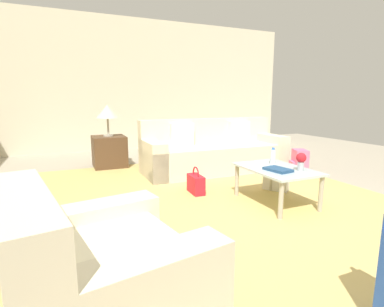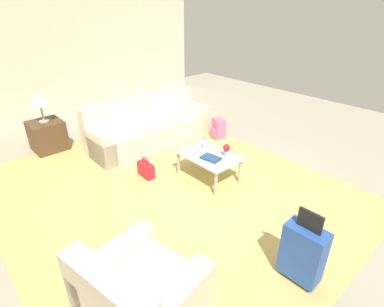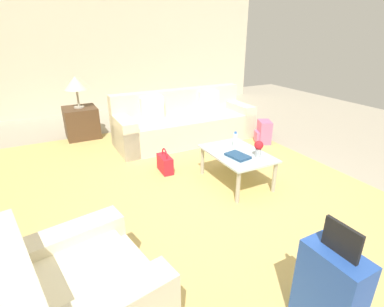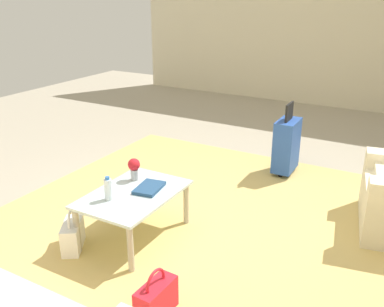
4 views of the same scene
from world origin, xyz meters
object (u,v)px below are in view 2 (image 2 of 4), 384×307
(coffee_table_book, at_px, (211,158))
(side_table, at_px, (48,136))
(table_lamp, at_px, (39,99))
(flower_vase, at_px, (226,149))
(suitcase_blue, at_px, (303,252))
(couch, at_px, (148,128))
(coffee_table, at_px, (209,158))
(backpack_pink, at_px, (218,129))
(water_bottle, at_px, (205,143))
(armchair, at_px, (138,300))
(handbag_white, at_px, (206,156))
(handbag_red, at_px, (146,169))

(coffee_table_book, bearing_deg, side_table, 16.88)
(table_lamp, bearing_deg, side_table, 180.00)
(flower_vase, relative_size, suitcase_blue, 0.24)
(couch, relative_size, table_lamp, 4.38)
(suitcase_blue, bearing_deg, coffee_table, -19.29)
(couch, relative_size, backpack_pink, 6.12)
(coffee_table, distance_m, coffee_table_book, 0.16)
(coffee_table, xyz_separation_m, backpack_pink, (1.00, -1.29, -0.18))
(side_table, bearing_deg, table_lamp, 0.00)
(coffee_table, height_order, suitcase_blue, suitcase_blue)
(coffee_table, distance_m, water_bottle, 0.27)
(water_bottle, bearing_deg, armchair, 123.72)
(armchair, bearing_deg, suitcase_blue, -115.16)
(flower_vase, xyz_separation_m, suitcase_blue, (-1.78, 0.85, -0.19))
(flower_vase, distance_m, handbag_white, 0.78)
(couch, relative_size, water_bottle, 11.99)
(coffee_table_book, xyz_separation_m, handbag_white, (0.53, -0.42, -0.31))
(flower_vase, xyz_separation_m, backpack_pink, (1.22, -1.14, -0.36))
(side_table, bearing_deg, suitcase_blue, -170.54)
(coffee_table_book, height_order, backpack_pink, coffee_table_book)
(water_bottle, relative_size, side_table, 0.36)
(couch, xyz_separation_m, coffee_table, (-1.79, 0.10, 0.06))
(backpack_pink, bearing_deg, coffee_table_book, 129.36)
(side_table, distance_m, table_lamp, 0.71)
(couch, distance_m, handbag_red, 1.35)
(table_lamp, relative_size, handbag_red, 1.56)
(coffee_table_book, relative_size, backpack_pink, 0.72)
(coffee_table_book, xyz_separation_m, side_table, (2.92, 1.42, -0.16))
(side_table, bearing_deg, coffee_table_book, -154.07)
(couch, distance_m, water_bottle, 1.61)
(side_table, height_order, backpack_pink, side_table)
(table_lamp, bearing_deg, coffee_table, -151.82)
(armchair, distance_m, table_lamp, 4.22)
(handbag_white, bearing_deg, armchair, 124.49)
(flower_vase, bearing_deg, table_lamp, 28.65)
(suitcase_blue, height_order, backpack_pink, suitcase_blue)
(couch, relative_size, armchair, 2.32)
(backpack_pink, bearing_deg, armchair, 123.83)
(handbag_red, bearing_deg, flower_vase, -137.65)
(couch, bearing_deg, side_table, 57.81)
(suitcase_blue, height_order, handbag_white, suitcase_blue)
(table_lamp, distance_m, handbag_red, 2.39)
(couch, xyz_separation_m, side_table, (1.01, 1.60, -0.02))
(armchair, relative_size, side_table, 1.85)
(handbag_white, bearing_deg, side_table, 37.58)
(armchair, distance_m, flower_vase, 2.57)
(flower_vase, relative_size, side_table, 0.36)
(suitcase_blue, bearing_deg, handbag_white, -23.34)
(suitcase_blue, distance_m, backpack_pink, 3.61)
(coffee_table, height_order, side_table, side_table)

